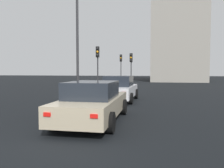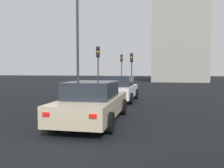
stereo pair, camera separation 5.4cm
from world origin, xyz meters
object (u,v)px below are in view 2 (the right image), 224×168
object	(u,v)px
car_white_lead	(119,89)
traffic_light_far_left	(98,60)
street_lamp_kerbside	(78,27)
car_beige_second	(93,102)
traffic_light_near_right	(132,63)
traffic_light_near_left	(121,63)

from	to	relation	value
car_white_lead	traffic_light_far_left	distance (m)	5.78
car_white_lead	street_lamp_kerbside	distance (m)	4.73
car_beige_second	traffic_light_near_right	size ratio (longest dim) A/B	1.31
car_beige_second	traffic_light_near_left	size ratio (longest dim) A/B	1.21
traffic_light_near_left	traffic_light_near_right	world-z (taller)	traffic_light_near_left
traffic_light_near_left	traffic_light_near_right	distance (m)	6.14
car_white_lead	traffic_light_near_left	distance (m)	15.67
car_beige_second	street_lamp_kerbside	world-z (taller)	street_lamp_kerbside
car_beige_second	street_lamp_kerbside	bearing A→B (deg)	24.08
traffic_light_near_left	car_beige_second	bearing A→B (deg)	8.41
car_white_lead	traffic_light_near_left	xyz separation A→B (m)	(15.37, 2.25, 2.11)
traffic_light_far_left	street_lamp_kerbside	xyz separation A→B (m)	(-4.61, 0.12, 1.83)
traffic_light_far_left	car_beige_second	bearing A→B (deg)	9.01
car_beige_second	traffic_light_far_left	size ratio (longest dim) A/B	1.24
car_beige_second	traffic_light_near_left	bearing A→B (deg)	5.59
traffic_light_far_left	street_lamp_kerbside	bearing A→B (deg)	-6.20
traffic_light_far_left	street_lamp_kerbside	distance (m)	4.96
car_white_lead	car_beige_second	bearing A→B (deg)	-178.52
traffic_light_near_right	traffic_light_near_left	bearing A→B (deg)	-158.03
car_beige_second	traffic_light_near_left	distance (m)	21.36
traffic_light_near_left	street_lamp_kerbside	distance (m)	15.34
traffic_light_near_right	car_white_lead	bearing A→B (deg)	5.32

